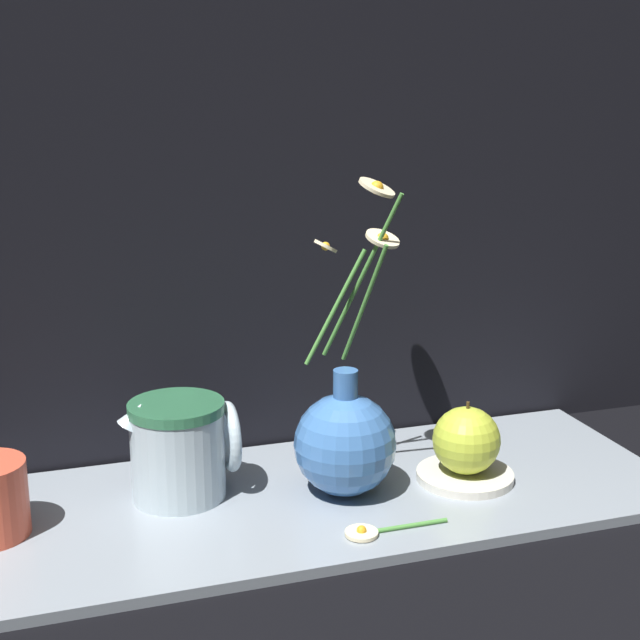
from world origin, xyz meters
name	(u,v)px	position (x,y,z in m)	size (l,w,h in m)	color
ground_plane	(310,503)	(0.00, 0.00, 0.00)	(6.00, 6.00, 0.00)	black
shelf	(310,499)	(0.00, 0.00, 0.01)	(0.88, 0.32, 0.01)	gray
backdrop_wall	(266,24)	(0.00, 0.18, 0.55)	(1.38, 0.02, 1.10)	black
vase_with_flowers	(345,439)	(0.04, -0.01, 0.08)	(0.15, 0.16, 0.36)	#3F72B7
ceramic_pitcher	(180,445)	(-0.14, 0.04, 0.08)	(0.14, 0.11, 0.13)	silver
saucer_plate	(465,476)	(0.19, -0.02, 0.02)	(0.12, 0.12, 0.01)	silver
orange_fruit	(466,440)	(0.19, -0.02, 0.06)	(0.08, 0.08, 0.09)	#B7C638
loose_daisy	(374,531)	(0.04, -0.11, 0.02)	(0.12, 0.04, 0.01)	#4C8E3D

